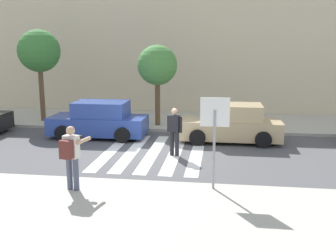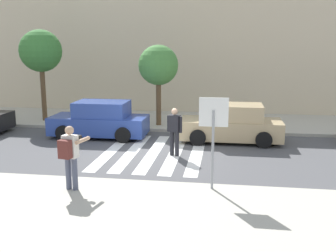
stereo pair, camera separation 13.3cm
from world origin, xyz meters
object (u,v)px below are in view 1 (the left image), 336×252
object	(u,v)px
parked_car_tan	(231,124)
stop_sign	(215,123)
parked_car_blue	(99,120)
street_tree_center	(157,66)
pedestrian_crossing	(175,129)
photographer_with_backpack	(71,153)
street_tree_west	(39,52)

from	to	relation	value
parked_car_tan	stop_sign	bearing A→B (deg)	-95.45
parked_car_blue	street_tree_center	world-z (taller)	street_tree_center
street_tree_center	parked_car_blue	bearing A→B (deg)	-133.82
parked_car_tan	street_tree_center	world-z (taller)	street_tree_center
pedestrian_crossing	parked_car_blue	xyz separation A→B (m)	(-3.55, 2.42, -0.25)
parked_car_blue	parked_car_tan	xyz separation A→B (m)	(5.58, 0.00, 0.00)
stop_sign	street_tree_center	distance (m)	8.66
stop_sign	street_tree_center	xyz separation A→B (m)	(-2.86, 8.11, 1.01)
photographer_with_backpack	street_tree_center	world-z (taller)	street_tree_center
street_tree_west	street_tree_center	size ratio (longest dim) A/B	1.19
street_tree_west	street_tree_center	bearing A→B (deg)	-2.73
pedestrian_crossing	parked_car_tan	xyz separation A→B (m)	(2.03, 2.42, -0.25)
stop_sign	parked_car_tan	bearing A→B (deg)	84.55
stop_sign	pedestrian_crossing	xyz separation A→B (m)	(-1.47, 3.44, -0.95)
stop_sign	street_tree_west	bearing A→B (deg)	136.23
parked_car_blue	stop_sign	bearing A→B (deg)	-49.43
street_tree_west	street_tree_center	distance (m)	5.95
parked_car_tan	parked_car_blue	bearing A→B (deg)	180.00
parked_car_blue	photographer_with_backpack	bearing A→B (deg)	-78.44
pedestrian_crossing	parked_car_tan	bearing A→B (deg)	49.95
photographer_with_backpack	pedestrian_crossing	size ratio (longest dim) A/B	1.00
parked_car_tan	street_tree_center	size ratio (longest dim) A/B	1.09
street_tree_west	parked_car_blue	bearing A→B (deg)	-34.09
pedestrian_crossing	street_tree_west	xyz separation A→B (m)	(-7.29, 4.95, 2.59)
stop_sign	pedestrian_crossing	world-z (taller)	stop_sign
stop_sign	pedestrian_crossing	bearing A→B (deg)	113.14
stop_sign	parked_car_tan	distance (m)	6.01
parked_car_blue	parked_car_tan	world-z (taller)	same
stop_sign	street_tree_west	world-z (taller)	street_tree_west
pedestrian_crossing	street_tree_center	distance (m)	5.25
pedestrian_crossing	street_tree_center	size ratio (longest dim) A/B	0.46
photographer_with_backpack	street_tree_west	world-z (taller)	street_tree_west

